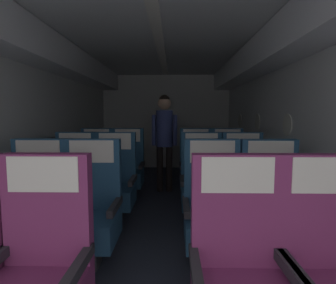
{
  "coord_description": "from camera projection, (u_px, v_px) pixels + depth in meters",
  "views": [
    {
      "loc": [
        0.19,
        0.22,
        1.32
      ],
      "look_at": [
        0.12,
        3.6,
        0.98
      ],
      "focal_mm": 29.69,
      "sensor_mm": 36.0,
      "label": 1
    }
  ],
  "objects": [
    {
      "name": "seat_b_right_window",
      "position": [
        213.0,
        213.0,
        2.42
      ],
      "size": [
        0.53,
        0.51,
        1.1
      ],
      "color": "#38383D",
      "rests_on": "ground"
    },
    {
      "name": "seat_d_right_window",
      "position": [
        196.0,
        169.0,
        4.34
      ],
      "size": [
        0.53,
        0.51,
        1.1
      ],
      "color": "#38383D",
      "rests_on": "ground"
    },
    {
      "name": "seat_c_left_window",
      "position": [
        74.0,
        184.0,
        3.41
      ],
      "size": [
        0.53,
        0.51,
        1.1
      ],
      "color": "#38383D",
      "rests_on": "ground"
    },
    {
      "name": "seat_a_left_aisle",
      "position": [
        39.0,
        274.0,
        1.49
      ],
      "size": [
        0.53,
        0.51,
        1.1
      ],
      "color": "#38383D",
      "rests_on": "ground"
    },
    {
      "name": "seat_d_right_aisle",
      "position": [
        228.0,
        170.0,
        4.31
      ],
      "size": [
        0.53,
        0.51,
        1.1
      ],
      "color": "#38383D",
      "rests_on": "ground"
    },
    {
      "name": "seat_c_left_aisle",
      "position": [
        114.0,
        185.0,
        3.39
      ],
      "size": [
        0.53,
        0.51,
        1.1
      ],
      "color": "#38383D",
      "rests_on": "ground"
    },
    {
      "name": "seat_b_left_window",
      "position": [
        35.0,
        212.0,
        2.45
      ],
      "size": [
        0.53,
        0.51,
        1.1
      ],
      "color": "#38383D",
      "rests_on": "ground"
    },
    {
      "name": "seat_a_right_aisle",
      "position": [
        333.0,
        277.0,
        1.47
      ],
      "size": [
        0.53,
        0.51,
        1.1
      ],
      "color": "#38383D",
      "rests_on": "ground"
    },
    {
      "name": "seat_d_left_aisle",
      "position": [
        127.0,
        169.0,
        4.35
      ],
      "size": [
        0.53,
        0.51,
        1.1
      ],
      "color": "#38383D",
      "rests_on": "ground"
    },
    {
      "name": "seat_d_left_window",
      "position": [
        96.0,
        169.0,
        4.35
      ],
      "size": [
        0.53,
        0.51,
        1.1
      ],
      "color": "#38383D",
      "rests_on": "ground"
    },
    {
      "name": "seat_c_right_aisle",
      "position": [
        244.0,
        185.0,
        3.36
      ],
      "size": [
        0.53,
        0.51,
        1.1
      ],
      "color": "#38383D",
      "rests_on": "ground"
    },
    {
      "name": "seat_b_right_aisle",
      "position": [
        272.0,
        214.0,
        2.4
      ],
      "size": [
        0.53,
        0.51,
        1.1
      ],
      "color": "#38383D",
      "rests_on": "ground"
    },
    {
      "name": "fuselage_shell",
      "position": [
        159.0,
        86.0,
        3.51
      ],
      "size": [
        3.24,
        7.11,
        2.33
      ],
      "color": "silver",
      "rests_on": "ground"
    },
    {
      "name": "flight_attendant",
      "position": [
        164.0,
        132.0,
        4.69
      ],
      "size": [
        0.43,
        0.28,
        1.64
      ],
      "rotation": [
        0.0,
        0.0,
        3.25
      ],
      "color": "black",
      "rests_on": "ground"
    },
    {
      "name": "seat_a_right_window",
      "position": [
        239.0,
        276.0,
        1.47
      ],
      "size": [
        0.53,
        0.51,
        1.1
      ],
      "color": "#38383D",
      "rests_on": "ground"
    },
    {
      "name": "seat_b_left_aisle",
      "position": [
        90.0,
        212.0,
        2.44
      ],
      "size": [
        0.53,
        0.51,
        1.1
      ],
      "color": "#38383D",
      "rests_on": "ground"
    },
    {
      "name": "seat_c_right_window",
      "position": [
        202.0,
        185.0,
        3.37
      ],
      "size": [
        0.53,
        0.51,
        1.1
      ],
      "color": "#38383D",
      "rests_on": "ground"
    },
    {
      "name": "ground",
      "position": [
        158.0,
        222.0,
        3.43
      ],
      "size": [
        3.36,
        7.46,
        0.02
      ],
      "primitive_type": "cube",
      "color": "#2D3342"
    }
  ]
}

